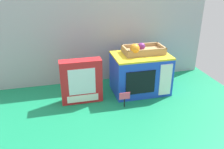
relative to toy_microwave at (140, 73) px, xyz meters
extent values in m
plane|color=#147A4C|center=(-0.21, -0.02, -0.14)|extent=(1.70, 1.70, 0.00)
cube|color=#A0A3A8|center=(-0.21, 0.26, 0.20)|extent=(1.61, 0.03, 0.67)
cube|color=blue|center=(0.00, 0.00, -0.01)|extent=(0.38, 0.26, 0.26)
cube|color=yellow|center=(0.00, 0.00, 0.13)|extent=(0.38, 0.26, 0.01)
cube|color=black|center=(-0.05, -0.13, -0.01)|extent=(0.20, 0.01, 0.16)
cube|color=white|center=(0.13, -0.13, -0.01)|extent=(0.08, 0.01, 0.22)
cube|color=#A37F51|center=(0.02, 0.02, 0.15)|extent=(0.27, 0.15, 0.02)
cube|color=#A37F51|center=(0.02, -0.05, 0.17)|extent=(0.27, 0.01, 0.02)
cube|color=#A37F51|center=(0.02, 0.10, 0.17)|extent=(0.27, 0.01, 0.02)
cube|color=#A37F51|center=(-0.11, 0.02, 0.17)|extent=(0.01, 0.15, 0.02)
cube|color=#A37F51|center=(0.15, 0.02, 0.17)|extent=(0.01, 0.15, 0.02)
sphere|color=orange|center=(-0.06, -0.03, 0.19)|extent=(0.06, 0.06, 0.06)
sphere|color=#72287F|center=(0.01, 0.02, 0.19)|extent=(0.05, 0.05, 0.05)
cube|color=red|center=(-0.42, -0.04, 0.01)|extent=(0.26, 0.08, 0.29)
cube|color=silver|center=(-0.42, -0.09, 0.02)|extent=(0.17, 0.00, 0.17)
cube|color=white|center=(-0.42, -0.09, -0.10)|extent=(0.20, 0.00, 0.05)
cylinder|color=black|center=(-0.17, -0.18, -0.11)|extent=(0.01, 0.01, 0.06)
cube|color=#F44C6B|center=(-0.17, -0.18, -0.06)|extent=(0.07, 0.00, 0.05)
camera|label=1|loc=(-0.56, -1.44, 0.67)|focal=38.72mm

